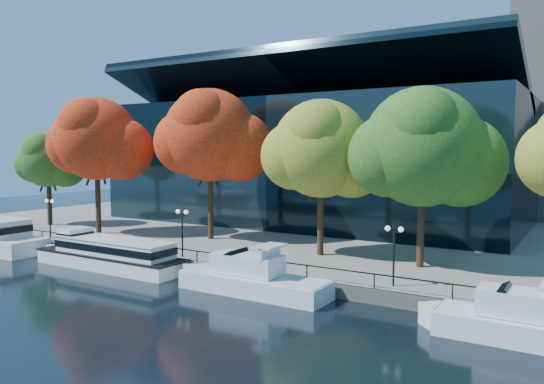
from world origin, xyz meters
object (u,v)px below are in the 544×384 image
Objects in this scene: tree_2 at (211,137)px; lamp_1 at (182,222)px; tree_4 at (425,149)px; lamp_2 at (394,242)px; tour_boat at (107,252)px; lamp_0 at (50,209)px; cruiser_near at (248,277)px; tree_1 at (97,140)px; tree_0 at (48,161)px; tree_3 at (323,151)px; cruiser_far at (521,321)px.

tree_2 is 11.73m from lamp_1.
lamp_2 is at bearing -90.24° from tree_4.
lamp_0 is (-12.06, 3.20, 2.66)m from tour_boat.
tree_1 is at bearing 161.90° from cruiser_near.
lamp_2 is (9.40, 3.46, 2.87)m from cruiser_near.
tree_1 reaches higher than lamp_0.
lamp_1 is at bearing 0.00° from lamp_0.
tour_boat is at bearing -24.42° from tree_0.
tree_4 reaches higher than lamp_1.
tour_boat is 4.06× the size of lamp_0.
tree_0 is (-35.53, 9.66, 7.65)m from cruiser_near.
tree_3 reaches higher than cruiser_near.
lamp_1 reaches higher than cruiser_near.
tree_1 is (-42.68, 8.65, 9.96)m from cruiser_far.
tour_boat is at bearing -172.48° from lamp_2.
cruiser_far is 0.77× the size of tree_4.
lamp_2 is (21.95, -8.45, -7.36)m from tree_2.
tree_0 is 36.28m from tree_3.
tree_0 is 0.74× the size of tree_2.
cruiser_near is at bearing -15.21° from tree_0.
tree_3 is at bearing 0.95° from tree_0.
lamp_0 and lamp_2 have the same top height.
tree_3 is 12.56m from lamp_2.
tree_2 is 13.44m from tree_3.
tree_4 is at bearing 22.18° from tour_boat.
lamp_0 is at bearing -169.56° from tree_4.
tree_2 is 1.09× the size of tree_4.
lamp_1 is 18.48m from lamp_2.
tree_2 is at bearing 78.98° from tour_boat.
lamp_1 is (-9.81, -6.80, -6.02)m from tree_3.
tour_boat is 1.22× the size of tree_3.
lamp_1 is at bearing -160.14° from tree_4.
tour_boat is 24.58m from lamp_2.
tour_boat is at bearing 179.01° from cruiser_near.
tree_3 is (36.25, 0.60, 1.24)m from tree_0.
tree_0 is at bearing -174.42° from tree_2.
tree_0 is 2.79× the size of lamp_1.
cruiser_far is at bearing -1.26° from tour_boat.
lamp_0 is at bearing 174.97° from cruiser_far.
tree_0 is 10.83m from tree_1.
tree_0 is 11.67m from lamp_0.
lamp_2 is at bearing 7.52° from tour_boat.
tree_3 reaches higher than lamp_0.
tree_4 is at bearing 0.62° from tree_0.
tour_boat is at bearing -150.85° from lamp_1.
tree_3 is at bearing 85.94° from cruiser_near.
tree_4 is at bearing -4.58° from tree_2.
lamp_1 is (26.45, -6.20, -4.78)m from tree_0.
tour_boat is 16.20m from tree_1.
cruiser_near is (14.82, -0.26, -0.21)m from tour_boat.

